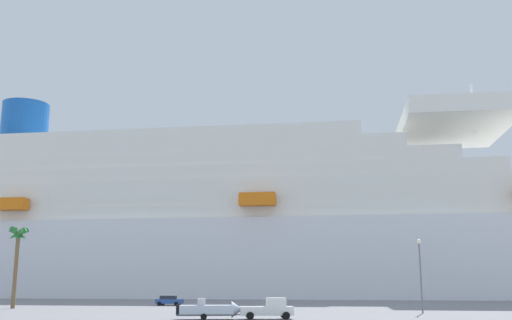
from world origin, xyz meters
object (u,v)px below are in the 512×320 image
at_px(street_lamp, 420,266).
at_px(pickup_truck, 269,309).
at_px(parked_car_blue_suv, 169,300).
at_px(cruise_ship, 158,230).
at_px(palm_tree, 18,242).
at_px(small_boat_on_trailer, 213,310).

bearing_deg(street_lamp, pickup_truck, -144.24).
bearing_deg(parked_car_blue_suv, street_lamp, -28.44).
height_order(cruise_ship, palm_tree, cruise_ship).
relative_size(small_boat_on_trailer, palm_tree, 0.66).
bearing_deg(cruise_ship, street_lamp, -53.61).
height_order(small_boat_on_trailer, parked_car_blue_suv, small_boat_on_trailer).
bearing_deg(pickup_truck, palm_tree, 151.66).
xyz_separation_m(palm_tree, street_lamp, (57.17, -7.82, -3.72)).
relative_size(palm_tree, parked_car_blue_suv, 2.70).
distance_m(palm_tree, street_lamp, 57.82).
height_order(small_boat_on_trailer, street_lamp, street_lamp).
height_order(palm_tree, parked_car_blue_suv, palm_tree).
xyz_separation_m(cruise_ship, small_boat_on_trailer, (28.29, -85.15, -15.77)).
distance_m(street_lamp, parked_car_blue_suv, 42.19).
distance_m(cruise_ship, palm_tree, 63.85).
distance_m(cruise_ship, parked_car_blue_suv, 55.76).
bearing_deg(pickup_truck, small_boat_on_trailer, -171.14).
bearing_deg(parked_car_blue_suv, small_boat_on_trailer, -69.46).
bearing_deg(cruise_ship, parked_car_blue_suv, -73.09).
relative_size(small_boat_on_trailer, parked_car_blue_suv, 1.77).
xyz_separation_m(small_boat_on_trailer, palm_tree, (-33.07, 21.89, 8.61)).
xyz_separation_m(pickup_truck, parked_car_blue_suv, (-18.57, 33.11, -0.21)).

